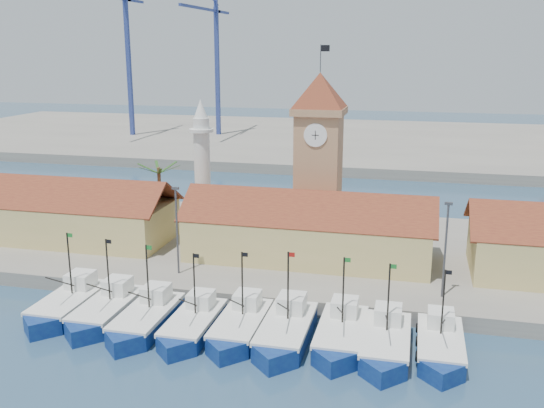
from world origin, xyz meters
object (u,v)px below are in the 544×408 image
(boat_4, at_px, (240,328))
(clock_tower, at_px, (319,154))
(boat_0, at_px, (67,306))
(minaret, at_px, (202,164))

(boat_4, distance_m, clock_tower, 25.89)
(boat_0, distance_m, boat_4, 16.68)
(boat_4, bearing_deg, minaret, 115.85)
(boat_0, height_order, clock_tower, clock_tower)
(clock_tower, bearing_deg, boat_4, -96.86)
(boat_4, height_order, clock_tower, clock_tower)
(boat_0, bearing_deg, boat_4, -1.74)
(boat_4, xyz_separation_m, minaret, (-12.21, 25.20, 8.94))
(clock_tower, xyz_separation_m, minaret, (-15.00, 2.00, -2.23))
(minaret, bearing_deg, clock_tower, -7.61)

